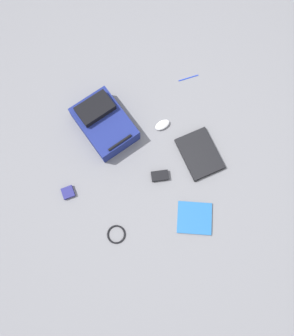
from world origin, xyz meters
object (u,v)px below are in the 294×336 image
book_blue (194,218)px  pen_black (188,78)px  backpack (104,123)px  power_brick (160,176)px  laptop (200,154)px  earbud_pouch (68,192)px  cable_coil (116,234)px  computer_mouse (162,125)px

book_blue → pen_black: 1.00m
backpack → power_brick: backpack is taller
book_blue → power_brick: bearing=-156.7°
backpack → pen_black: 0.70m
laptop → earbud_pouch: (0.03, -0.91, -0.00)m
laptop → cable_coil: laptop is taller
laptop → pen_black: bearing=170.5°
book_blue → power_brick: (-0.33, -0.14, 0.01)m
laptop → computer_mouse: 0.33m
laptop → power_brick: (0.08, -0.30, -0.00)m
computer_mouse → power_brick: 0.36m
computer_mouse → earbud_pouch: size_ratio=1.45×
computer_mouse → book_blue: bearing=-13.8°
laptop → book_blue: 0.43m
computer_mouse → pen_black: computer_mouse is taller
cable_coil → earbud_pouch: 0.42m
earbud_pouch → laptop: bearing=91.7°
backpack → laptop: 0.68m
book_blue → computer_mouse: bearing=-177.7°
backpack → cable_coil: backpack is taller
laptop → earbud_pouch: size_ratio=4.64×
backpack → laptop: backpack is taller
book_blue → cable_coil: bearing=-93.5°
laptop → computer_mouse: bearing=-144.8°
computer_mouse → cable_coil: bearing=-53.4°
cable_coil → pen_black: cable_coil is taller
power_brick → book_blue: bearing=23.3°
computer_mouse → cable_coil: 0.80m
book_blue → pen_black: size_ratio=1.85×
computer_mouse → backpack: bearing=-120.4°
book_blue → earbud_pouch: bearing=-116.6°
computer_mouse → earbud_pouch: computer_mouse is taller
computer_mouse → pen_black: size_ratio=0.73×
pen_black → book_blue: bearing=-14.8°
pen_black → earbud_pouch: 1.17m
laptop → cable_coil: bearing=-61.1°
backpack → computer_mouse: size_ratio=4.50×
power_brick → earbud_pouch: bearing=-94.7°
laptop → book_blue: laptop is taller
book_blue → power_brick: size_ratio=2.43×
laptop → earbud_pouch: laptop is taller
book_blue → earbud_pouch: (-0.38, -0.75, 0.01)m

